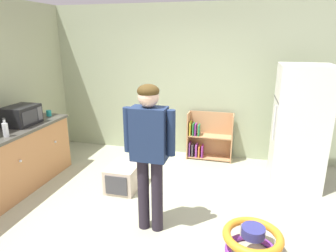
{
  "coord_description": "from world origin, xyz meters",
  "views": [
    {
      "loc": [
        0.91,
        -2.93,
        2.13
      ],
      "look_at": [
        0.01,
        0.58,
        1.04
      ],
      "focal_mm": 31.62,
      "sensor_mm": 36.0,
      "label": 1
    }
  ],
  "objects_px": {
    "kitchen_counter": "(2,166)",
    "white_cup": "(30,115)",
    "microwave": "(22,115)",
    "baby_walker": "(252,241)",
    "pet_carrier": "(124,177)",
    "bookshelf": "(207,139)",
    "refrigerator": "(299,127)",
    "clear_bottle": "(5,129)",
    "teal_cup": "(49,113)",
    "standing_person": "(149,145)"
  },
  "relations": [
    {
      "from": "pet_carrier",
      "to": "white_cup",
      "type": "relative_size",
      "value": 5.81
    },
    {
      "from": "kitchen_counter",
      "to": "clear_bottle",
      "type": "distance_m",
      "value": 0.58
    },
    {
      "from": "kitchen_counter",
      "to": "standing_person",
      "type": "xyz_separation_m",
      "value": [
        2.18,
        -0.19,
        0.57
      ]
    },
    {
      "from": "pet_carrier",
      "to": "white_cup",
      "type": "xyz_separation_m",
      "value": [
        -1.63,
        0.21,
        0.77
      ]
    },
    {
      "from": "microwave",
      "to": "clear_bottle",
      "type": "relative_size",
      "value": 1.95
    },
    {
      "from": "standing_person",
      "to": "kitchen_counter",
      "type": "bearing_deg",
      "value": 174.97
    },
    {
      "from": "kitchen_counter",
      "to": "baby_walker",
      "type": "distance_m",
      "value": 3.34
    },
    {
      "from": "clear_bottle",
      "to": "bookshelf",
      "type": "bearing_deg",
      "value": 41.78
    },
    {
      "from": "kitchen_counter",
      "to": "microwave",
      "type": "distance_m",
      "value": 0.77
    },
    {
      "from": "bookshelf",
      "to": "pet_carrier",
      "type": "distance_m",
      "value": 1.79
    },
    {
      "from": "refrigerator",
      "to": "clear_bottle",
      "type": "xyz_separation_m",
      "value": [
        -3.74,
        -1.42,
        0.11
      ]
    },
    {
      "from": "microwave",
      "to": "clear_bottle",
      "type": "distance_m",
      "value": 0.56
    },
    {
      "from": "baby_walker",
      "to": "white_cup",
      "type": "relative_size",
      "value": 6.36
    },
    {
      "from": "baby_walker",
      "to": "pet_carrier",
      "type": "relative_size",
      "value": 1.09
    },
    {
      "from": "refrigerator",
      "to": "pet_carrier",
      "type": "bearing_deg",
      "value": -161.96
    },
    {
      "from": "kitchen_counter",
      "to": "white_cup",
      "type": "bearing_deg",
      "value": 97.99
    },
    {
      "from": "baby_walker",
      "to": "teal_cup",
      "type": "height_order",
      "value": "teal_cup"
    },
    {
      "from": "kitchen_counter",
      "to": "clear_bottle",
      "type": "height_order",
      "value": "clear_bottle"
    },
    {
      "from": "clear_bottle",
      "to": "teal_cup",
      "type": "height_order",
      "value": "clear_bottle"
    },
    {
      "from": "refrigerator",
      "to": "white_cup",
      "type": "relative_size",
      "value": 18.74
    },
    {
      "from": "standing_person",
      "to": "pet_carrier",
      "type": "height_order",
      "value": "standing_person"
    },
    {
      "from": "bookshelf",
      "to": "clear_bottle",
      "type": "distance_m",
      "value": 3.21
    },
    {
      "from": "kitchen_counter",
      "to": "white_cup",
      "type": "distance_m",
      "value": 0.96
    },
    {
      "from": "pet_carrier",
      "to": "baby_walker",
      "type": "bearing_deg",
      "value": -28.4
    },
    {
      "from": "baby_walker",
      "to": "clear_bottle",
      "type": "xyz_separation_m",
      "value": [
        -3.12,
        0.33,
        0.84
      ]
    },
    {
      "from": "kitchen_counter",
      "to": "baby_walker",
      "type": "xyz_separation_m",
      "value": [
        3.31,
        -0.36,
        -0.29
      ]
    },
    {
      "from": "baby_walker",
      "to": "microwave",
      "type": "xyz_separation_m",
      "value": [
        -3.3,
        0.85,
        0.88
      ]
    },
    {
      "from": "pet_carrier",
      "to": "teal_cup",
      "type": "relative_size",
      "value": 5.81
    },
    {
      "from": "baby_walker",
      "to": "teal_cup",
      "type": "distance_m",
      "value": 3.6
    },
    {
      "from": "clear_bottle",
      "to": "pet_carrier",
      "type": "bearing_deg",
      "value": 25.72
    },
    {
      "from": "microwave",
      "to": "white_cup",
      "type": "distance_m",
      "value": 0.36
    },
    {
      "from": "kitchen_counter",
      "to": "teal_cup",
      "type": "xyz_separation_m",
      "value": [
        0.08,
        1.01,
        0.5
      ]
    },
    {
      "from": "clear_bottle",
      "to": "white_cup",
      "type": "bearing_deg",
      "value": 109.79
    },
    {
      "from": "bookshelf",
      "to": "white_cup",
      "type": "height_order",
      "value": "white_cup"
    },
    {
      "from": "clear_bottle",
      "to": "white_cup",
      "type": "relative_size",
      "value": 2.59
    },
    {
      "from": "kitchen_counter",
      "to": "standing_person",
      "type": "relative_size",
      "value": 1.4
    },
    {
      "from": "baby_walker",
      "to": "microwave",
      "type": "distance_m",
      "value": 3.52
    },
    {
      "from": "teal_cup",
      "to": "kitchen_counter",
      "type": "bearing_deg",
      "value": -94.24
    },
    {
      "from": "white_cup",
      "to": "bookshelf",
      "type": "bearing_deg",
      "value": 25.27
    },
    {
      "from": "refrigerator",
      "to": "baby_walker",
      "type": "height_order",
      "value": "refrigerator"
    },
    {
      "from": "standing_person",
      "to": "baby_walker",
      "type": "xyz_separation_m",
      "value": [
        1.13,
        -0.17,
        -0.86
      ]
    },
    {
      "from": "kitchen_counter",
      "to": "microwave",
      "type": "bearing_deg",
      "value": 89.37
    },
    {
      "from": "clear_bottle",
      "to": "teal_cup",
      "type": "bearing_deg",
      "value": 96.25
    },
    {
      "from": "bookshelf",
      "to": "baby_walker",
      "type": "xyz_separation_m",
      "value": [
        0.77,
        -2.43,
        -0.21
      ]
    },
    {
      "from": "standing_person",
      "to": "baby_walker",
      "type": "relative_size",
      "value": 2.78
    },
    {
      "from": "microwave",
      "to": "white_cup",
      "type": "bearing_deg",
      "value": 110.35
    },
    {
      "from": "refrigerator",
      "to": "clear_bottle",
      "type": "bearing_deg",
      "value": -159.14
    },
    {
      "from": "clear_bottle",
      "to": "teal_cup",
      "type": "distance_m",
      "value": 1.05
    },
    {
      "from": "refrigerator",
      "to": "bookshelf",
      "type": "distance_m",
      "value": 1.63
    },
    {
      "from": "standing_person",
      "to": "microwave",
      "type": "bearing_deg",
      "value": 162.55
    }
  ]
}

